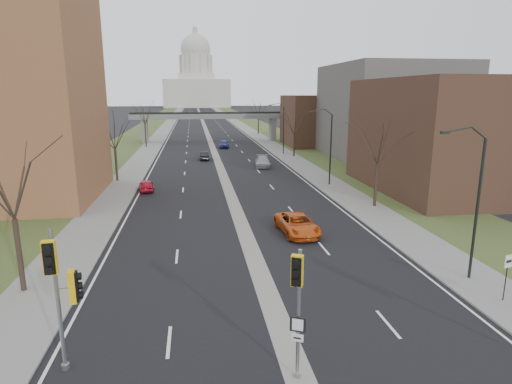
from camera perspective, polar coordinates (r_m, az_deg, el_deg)
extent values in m
plane|color=black|center=(18.56, 4.91, -21.41)|extent=(700.00, 700.00, 0.00)
cube|color=black|center=(165.24, -7.12, 9.34)|extent=(20.00, 600.00, 0.01)
cube|color=gray|center=(165.24, -7.12, 9.34)|extent=(1.20, 600.00, 0.02)
cube|color=gray|center=(165.94, -2.92, 9.46)|extent=(4.00, 600.00, 0.12)
cube|color=gray|center=(165.40, -11.33, 9.21)|extent=(4.00, 600.00, 0.12)
cube|color=#334620|center=(166.61, -0.84, 9.48)|extent=(8.00, 600.00, 0.10)
cube|color=#334620|center=(165.82, -13.43, 9.12)|extent=(8.00, 600.00, 0.10)
cube|color=#452C20|center=(51.21, 24.61, 6.87)|extent=(16.00, 20.00, 12.00)
cube|color=#625F5A|center=(74.04, 17.29, 10.18)|extent=(18.00, 22.00, 15.00)
cube|color=#452C20|center=(88.83, 8.61, 9.39)|extent=(14.00, 14.00, 10.00)
cube|color=slate|center=(95.76, -14.62, 7.87)|extent=(1.20, 2.50, 5.00)
cube|color=slate|center=(96.83, 2.25, 8.33)|extent=(1.20, 2.50, 5.00)
cube|color=slate|center=(95.07, -6.19, 9.99)|extent=(34.00, 3.00, 1.00)
cube|color=black|center=(95.03, -6.20, 10.41)|extent=(34.00, 0.15, 0.50)
cube|color=beige|center=(334.88, -7.89, 12.87)|extent=(48.00, 42.00, 20.00)
cube|color=beige|center=(335.08, -7.95, 14.93)|extent=(26.00, 26.00, 5.00)
cylinder|color=beige|center=(335.51, -8.00, 16.46)|extent=(22.00, 22.00, 14.00)
sphere|color=beige|center=(336.36, -8.06, 18.33)|extent=(22.00, 22.00, 22.00)
cylinder|color=beige|center=(337.63, -8.13, 20.27)|extent=(3.60, 3.60, 4.50)
cylinder|color=black|center=(26.74, 27.37, -2.21)|extent=(0.16, 0.16, 8.00)
cube|color=black|center=(24.75, 24.06, 7.26)|extent=(0.45, 0.18, 0.14)
cylinder|color=black|center=(49.76, 9.91, 5.52)|extent=(0.16, 0.16, 8.00)
cube|color=black|center=(48.72, 7.50, 10.59)|extent=(0.45, 0.18, 0.14)
cylinder|color=black|center=(74.76, 3.69, 8.16)|extent=(0.16, 0.16, 8.00)
cube|color=black|center=(74.07, 1.97, 11.50)|extent=(0.45, 0.18, 0.14)
cylinder|color=#382B21|center=(26.08, -29.01, -7.37)|extent=(0.28, 0.28, 4.00)
cylinder|color=#382B21|center=(54.35, -18.13, 3.43)|extent=(0.28, 0.28, 3.75)
cylinder|color=#382B21|center=(87.75, -14.50, 7.27)|extent=(0.28, 0.28, 4.25)
cylinder|color=#382B21|center=(41.31, 15.67, 0.89)|extent=(0.28, 0.28, 4.00)
cylinder|color=#382B21|center=(72.34, 5.10, 6.18)|extent=(0.28, 0.28, 3.50)
cylinder|color=#382B21|center=(111.43, 0.31, 8.83)|extent=(0.28, 0.28, 4.25)
cylinder|color=gray|center=(18.13, -24.88, -13.14)|extent=(0.15, 0.15, 5.72)
cylinder|color=gray|center=(19.45, -24.05, -20.46)|extent=(0.31, 0.31, 0.22)
cube|color=#E9B30D|center=(16.88, -25.81, -7.88)|extent=(0.51, 0.49, 1.26)
cube|color=#E9B30D|center=(17.81, -23.27, -11.50)|extent=(0.49, 0.51, 1.26)
cylinder|color=gray|center=(16.33, 5.70, -16.07)|extent=(0.14, 0.14, 5.12)
cylinder|color=gray|center=(17.66, 5.50, -23.07)|extent=(0.28, 0.28, 0.20)
cube|color=#E9B30D|center=(15.02, 5.50, -10.39)|extent=(0.54, 0.53, 1.13)
cube|color=black|center=(16.48, 5.67, -16.97)|extent=(0.55, 0.28, 0.59)
cube|color=silver|center=(16.75, 5.63, -18.57)|extent=(0.42, 0.22, 0.30)
cylinder|color=black|center=(25.54, 30.32, -10.18)|extent=(0.06, 0.06, 2.14)
cube|color=silver|center=(25.17, 30.60, -7.92)|extent=(0.52, 0.17, 0.68)
imported|color=red|center=(48.31, -14.42, 0.88)|extent=(1.95, 3.87, 1.26)
imported|color=black|center=(69.39, -6.88, 4.84)|extent=(1.56, 4.07, 1.32)
imported|color=#CD5315|center=(32.83, 5.53, -4.27)|extent=(2.89, 5.53, 1.49)
imported|color=#9FA1A7|center=(62.39, 0.89, 4.09)|extent=(2.73, 5.37, 1.49)
imported|color=navy|center=(84.23, -4.28, 6.40)|extent=(2.33, 4.64, 1.52)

